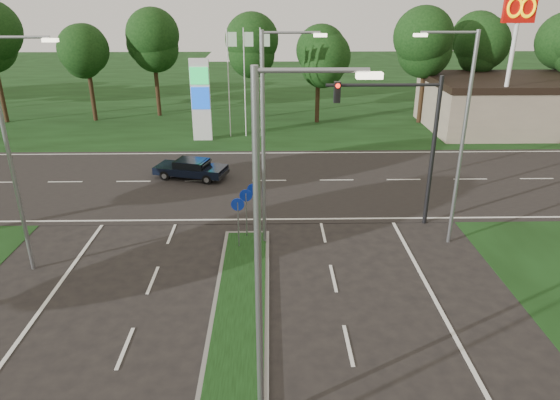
{
  "coord_description": "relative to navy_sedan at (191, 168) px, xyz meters",
  "views": [
    {
      "loc": [
        1.1,
        -3.7,
        10.25
      ],
      "look_at": [
        1.48,
        15.71,
        2.2
      ],
      "focal_mm": 32.0,
      "sensor_mm": 36.0,
      "label": 1
    }
  ],
  "objects": [
    {
      "name": "verge_far",
      "position": [
        3.66,
        30.43,
        -0.62
      ],
      "size": [
        160.0,
        50.0,
        0.02
      ],
      "primitive_type": "cube",
      "color": "black",
      "rests_on": "ground"
    },
    {
      "name": "cross_road",
      "position": [
        3.66,
        -0.57,
        -0.62
      ],
      "size": [
        160.0,
        12.0,
        0.02
      ],
      "primitive_type": "cube",
      "color": "black",
      "rests_on": "ground"
    },
    {
      "name": "commercial_building",
      "position": [
        25.66,
        11.43,
        1.38
      ],
      "size": [
        16.0,
        9.0,
        4.0
      ],
      "primitive_type": "cube",
      "color": "gray",
      "rests_on": "ground"
    },
    {
      "name": "streetlight_median_near",
      "position": [
        4.66,
        -18.57,
        4.46
      ],
      "size": [
        2.53,
        0.22,
        9.0
      ],
      "color": "gray",
      "rests_on": "ground"
    },
    {
      "name": "streetlight_median_far",
      "position": [
        4.66,
        -8.57,
        4.46
      ],
      "size": [
        2.53,
        0.22,
        9.0
      ],
      "color": "gray",
      "rests_on": "ground"
    },
    {
      "name": "streetlight_left_far",
      "position": [
        -4.64,
        -10.57,
        4.46
      ],
      "size": [
        2.53,
        0.22,
        9.0
      ],
      "color": "gray",
      "rests_on": "ground"
    },
    {
      "name": "streetlight_right_far",
      "position": [
        12.46,
        -8.57,
        4.46
      ],
      "size": [
        2.53,
        0.22,
        9.0
      ],
      "rotation": [
        0.0,
        0.0,
        3.14
      ],
      "color": "gray",
      "rests_on": "ground"
    },
    {
      "name": "traffic_signal",
      "position": [
        10.85,
        -6.58,
        4.04
      ],
      "size": [
        5.1,
        0.42,
        7.0
      ],
      "color": "black",
      "rests_on": "ground"
    },
    {
      "name": "median_signs",
      "position": [
        3.66,
        -8.17,
        1.1
      ],
      "size": [
        1.16,
        1.76,
        2.38
      ],
      "color": "gray",
      "rests_on": "ground"
    },
    {
      "name": "gas_pylon",
      "position": [
        -0.12,
        8.48,
        2.58
      ],
      "size": [
        5.8,
        1.26,
        8.0
      ],
      "color": "silver",
      "rests_on": "ground"
    },
    {
      "name": "mcdonalds_sign",
      "position": [
        21.66,
        7.4,
        7.37
      ],
      "size": [
        2.2,
        0.47,
        10.4
      ],
      "color": "silver",
      "rests_on": "ground"
    },
    {
      "name": "treeline_far",
      "position": [
        3.76,
        15.36,
        6.21
      ],
      "size": [
        6.0,
        6.0,
        9.9
      ],
      "color": "black",
      "rests_on": "ground"
    },
    {
      "name": "navy_sedan",
      "position": [
        0.0,
        0.0,
        0.0
      ],
      "size": [
        4.48,
        2.77,
        1.15
      ],
      "rotation": [
        0.0,
        0.0,
        1.3
      ],
      "color": "black",
      "rests_on": "ground"
    }
  ]
}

